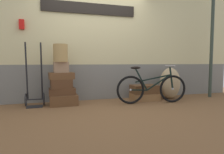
% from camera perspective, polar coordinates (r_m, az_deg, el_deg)
% --- Properties ---
extents(ground, '(9.65, 5.20, 0.06)m').
position_cam_1_polar(ground, '(4.04, -2.55, -8.90)').
color(ground, brown).
extents(station_building, '(7.65, 0.74, 2.93)m').
position_cam_1_polar(station_building, '(4.79, -4.99, 11.18)').
color(station_building, slate).
rests_on(station_building, ground).
extents(suitcase_0, '(0.57, 0.44, 0.22)m').
position_cam_1_polar(suitcase_0, '(4.25, -13.85, -6.44)').
color(suitcase_0, brown).
rests_on(suitcase_0, ground).
extents(suitcase_1, '(0.53, 0.36, 0.14)m').
position_cam_1_polar(suitcase_1, '(4.22, -14.29, -4.08)').
color(suitcase_1, '#4C2D19').
rests_on(suitcase_1, suitcase_0).
extents(suitcase_2, '(0.45, 0.33, 0.19)m').
position_cam_1_polar(suitcase_2, '(4.17, -14.49, -1.92)').
color(suitcase_2, '#4C2D19').
rests_on(suitcase_2, suitcase_1).
extents(suitcase_3, '(0.53, 0.39, 0.13)m').
position_cam_1_polar(suitcase_3, '(4.18, -14.47, 0.33)').
color(suitcase_3, brown).
rests_on(suitcase_3, suitcase_2).
extents(suitcase_4, '(0.31, 0.24, 0.22)m').
position_cam_1_polar(suitcase_4, '(4.19, -14.57, 2.75)').
color(suitcase_4, '#937051').
rests_on(suitcase_4, suitcase_3).
extents(suitcase_5, '(0.65, 0.45, 0.16)m').
position_cam_1_polar(suitcase_5, '(4.71, 9.43, -5.69)').
color(suitcase_5, olive).
rests_on(suitcase_5, ground).
extents(suitcase_6, '(0.61, 0.40, 0.20)m').
position_cam_1_polar(suitcase_6, '(4.70, 9.40, -3.51)').
color(suitcase_6, brown).
rests_on(suitcase_6, suitcase_5).
extents(wicker_basket, '(0.29, 0.29, 0.36)m').
position_cam_1_polar(wicker_basket, '(4.17, -14.72, 6.74)').
color(wicker_basket, '#A8844C').
rests_on(wicker_basket, suitcase_4).
extents(luggage_trolley, '(0.37, 0.35, 1.29)m').
position_cam_1_polar(luggage_trolley, '(4.29, -21.54, -3.70)').
color(luggage_trolley, black).
rests_on(luggage_trolley, ground).
extents(burlap_sack, '(0.51, 0.43, 0.76)m').
position_cam_1_polar(burlap_sack, '(5.02, 16.48, -1.74)').
color(burlap_sack, tan).
rests_on(burlap_sack, ground).
extents(bicycle, '(1.57, 0.46, 0.83)m').
position_cam_1_polar(bicycle, '(4.35, 11.45, -3.18)').
color(bicycle, black).
rests_on(bicycle, ground).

